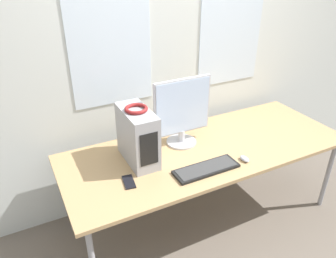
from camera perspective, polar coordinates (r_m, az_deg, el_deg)
The scene contains 9 objects.
ground_plane at distance 2.80m, azimuth 11.19°, elevation -20.17°, with size 14.00×14.00×0.00m, color #665B51.
wall_back at distance 2.81m, azimuth 1.01°, elevation 13.49°, with size 8.00×0.07×2.70m.
desk at distance 2.63m, azimuth 6.76°, elevation -3.92°, with size 2.28×0.89×0.72m.
pc_tower at distance 2.35m, azimuth -5.32°, elevation -1.22°, with size 0.18×0.41×0.40m.
headphones at distance 2.25m, azimuth -5.57°, elevation 3.53°, with size 0.16×0.16×0.03m.
monitor_main at distance 2.52m, azimuth 2.47°, elevation 3.02°, with size 0.47×0.24×0.54m.
keyboard at distance 2.34m, azimuth 6.68°, elevation -6.89°, with size 0.48×0.16×0.02m.
mouse at distance 2.49m, azimuth 13.18°, elevation -5.07°, with size 0.05×0.09×0.03m.
cell_phone at distance 2.23m, azimuth -6.84°, elevation -9.13°, with size 0.09×0.16×0.01m.
Camera 1 is at (-1.27, -1.38, 2.08)m, focal length 35.00 mm.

